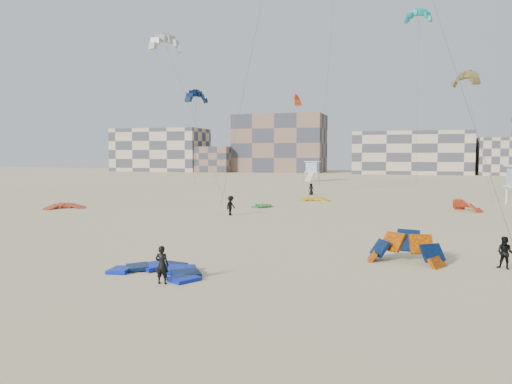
% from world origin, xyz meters
% --- Properties ---
extents(ground, '(320.00, 320.00, 0.00)m').
position_xyz_m(ground, '(0.00, 0.00, 0.00)').
color(ground, beige).
rests_on(ground, ground).
extents(kite_ground_blue, '(4.88, 5.05, 0.77)m').
position_xyz_m(kite_ground_blue, '(-0.94, 0.39, 0.00)').
color(kite_ground_blue, '#0D2AC6').
rests_on(kite_ground_blue, ground).
extents(kite_ground_orange, '(4.52, 4.46, 3.81)m').
position_xyz_m(kite_ground_orange, '(9.81, 6.21, 0.00)').
color(kite_ground_orange, '#FF6600').
rests_on(kite_ground_orange, ground).
extents(kite_ground_red, '(5.52, 5.55, 1.75)m').
position_xyz_m(kite_ground_red, '(-23.43, 22.51, 0.00)').
color(kite_ground_red, '#AE3109').
rests_on(kite_ground_red, ground).
extents(kite_ground_green, '(3.53, 3.37, 0.57)m').
position_xyz_m(kite_ground_green, '(-4.98, 30.14, 0.00)').
color(kite_ground_green, green).
rests_on(kite_ground_green, ground).
extents(kite_ground_red_far, '(4.62, 4.58, 3.31)m').
position_xyz_m(kite_ground_red_far, '(15.22, 32.24, 0.00)').
color(kite_ground_red_far, '#AE3109').
rests_on(kite_ground_red_far, ground).
extents(kite_ground_yellow, '(3.73, 3.93, 1.59)m').
position_xyz_m(kite_ground_yellow, '(-0.80, 38.22, 0.00)').
color(kite_ground_yellow, yellow).
rests_on(kite_ground_yellow, ground).
extents(kitesurfer_main, '(0.61, 0.42, 1.63)m').
position_xyz_m(kitesurfer_main, '(0.08, -1.08, 0.81)').
color(kitesurfer_main, black).
rests_on(kitesurfer_main, ground).
extents(kitesurfer_b, '(0.95, 0.87, 1.56)m').
position_xyz_m(kitesurfer_b, '(14.37, 6.21, 0.78)').
color(kitesurfer_b, black).
rests_on(kitesurfer_b, ground).
extents(kitesurfer_c, '(0.95, 1.28, 1.76)m').
position_xyz_m(kitesurfer_c, '(-5.42, 22.24, 0.88)').
color(kitesurfer_c, black).
rests_on(kitesurfer_c, ground).
extents(kitesurfer_e, '(0.85, 0.64, 1.58)m').
position_xyz_m(kitesurfer_e, '(-2.94, 47.09, 0.79)').
color(kitesurfer_e, black).
rests_on(kitesurfer_e, ground).
extents(kite_fly_grey, '(10.78, 5.64, 18.53)m').
position_xyz_m(kite_fly_grey, '(-17.53, 33.53, 18.25)').
color(kite_fly_grey, beige).
rests_on(kite_fly_grey, ground).
extents(kite_fly_olive, '(4.46, 7.76, 13.57)m').
position_xyz_m(kite_fly_olive, '(15.23, 37.47, 13.28)').
color(kite_fly_olive, brown).
rests_on(kite_fly_olive, ground).
extents(kite_fly_navy, '(4.90, 7.17, 14.28)m').
position_xyz_m(kite_fly_navy, '(-20.87, 49.59, 13.97)').
color(kite_fly_navy, '#071D3D').
rests_on(kite_fly_navy, ground).
extents(kite_fly_teal_b, '(3.72, 3.72, 24.30)m').
position_xyz_m(kite_fly_teal_b, '(10.51, 52.77, 24.07)').
color(kite_fly_teal_b, '#13A29F').
rests_on(kite_fly_teal_b, ground).
extents(kite_fly_red, '(3.84, 3.75, 14.27)m').
position_xyz_m(kite_fly_red, '(-7.51, 58.52, 13.98)').
color(kite_fly_red, '#AE3109').
rests_on(kite_fly_red, ground).
extents(lifeguard_tower_far, '(3.02, 5.66, 4.12)m').
position_xyz_m(lifeguard_tower_far, '(-9.61, 82.68, 2.04)').
color(lifeguard_tower_far, white).
rests_on(lifeguard_tower_far, ground).
extents(condo_west_a, '(30.00, 15.00, 14.00)m').
position_xyz_m(condo_west_a, '(-70.00, 130.00, 7.00)').
color(condo_west_a, '#CAB294').
rests_on(condo_west_a, ground).
extents(condo_west_b, '(28.00, 14.00, 18.00)m').
position_xyz_m(condo_west_b, '(-30.00, 134.00, 9.00)').
color(condo_west_b, '#80604D').
rests_on(condo_west_b, ground).
extents(condo_mid, '(32.00, 16.00, 12.00)m').
position_xyz_m(condo_mid, '(10.00, 130.00, 6.00)').
color(condo_mid, '#CAB294').
rests_on(condo_mid, ground).
extents(condo_fill_left, '(12.00, 10.00, 8.00)m').
position_xyz_m(condo_fill_left, '(-50.00, 128.00, 4.00)').
color(condo_fill_left, '#80604D').
rests_on(condo_fill_left, ground).
extents(condo_fill_right, '(10.00, 10.00, 10.00)m').
position_xyz_m(condo_fill_right, '(32.00, 128.00, 5.00)').
color(condo_fill_right, '#CAB294').
rests_on(condo_fill_right, ground).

